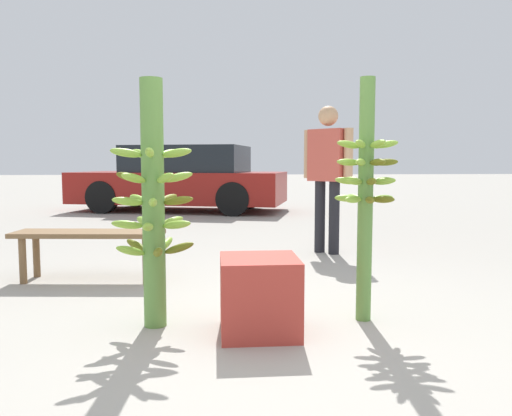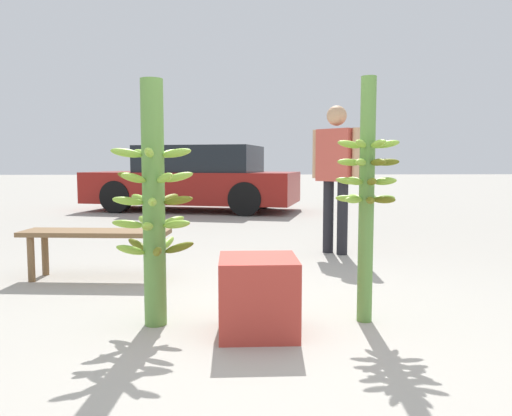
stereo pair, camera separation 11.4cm
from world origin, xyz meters
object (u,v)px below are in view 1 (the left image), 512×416
market_bench (89,239)px  produce_crate (259,295)px  parked_car (182,180)px  banana_stalk_left (153,203)px  vendor_person (328,166)px  banana_stalk_center (366,190)px

market_bench → produce_crate: 2.00m
market_bench → parked_car: parked_car is taller
market_bench → parked_car: 6.31m
banana_stalk_left → market_bench: (-0.71, 1.28, -0.41)m
vendor_person → produce_crate: (-1.00, -2.60, -0.75)m
vendor_person → produce_crate: bearing=115.4°
vendor_person → parked_car: bearing=-22.9°
vendor_person → banana_stalk_center: bearing=129.3°
banana_stalk_center → market_bench: 2.46m
banana_stalk_left → vendor_person: size_ratio=0.93×
market_bench → parked_car: (0.41, 6.29, 0.31)m
banana_stalk_left → parked_car: banana_stalk_left is taller
vendor_person → produce_crate: 2.88m
banana_stalk_center → vendor_person: vendor_person is taller
vendor_person → market_bench: vendor_person is taller
parked_car → produce_crate: parked_car is taller
banana_stalk_left → banana_stalk_center: (1.34, 0.01, 0.07)m
parked_car → banana_stalk_center: bearing=-152.4°
parked_car → banana_stalk_left: bearing=-162.4°
banana_stalk_left → vendor_person: (1.64, 2.40, 0.21)m
vendor_person → parked_car: (-1.95, 5.16, -0.32)m
banana_stalk_left → banana_stalk_center: 1.34m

